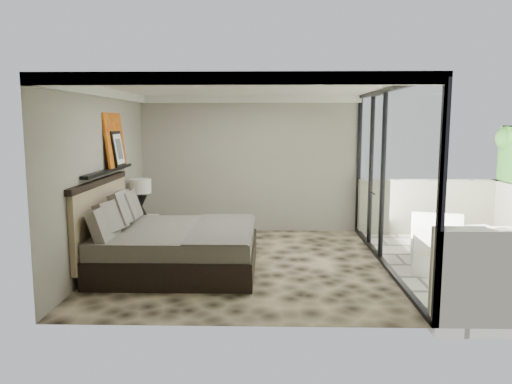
{
  "coord_description": "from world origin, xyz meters",
  "views": [
    {
      "loc": [
        0.38,
        -7.82,
        2.28
      ],
      "look_at": [
        0.18,
        0.4,
        1.12
      ],
      "focal_mm": 35.0,
      "sensor_mm": 36.0,
      "label": 1
    }
  ],
  "objects_px": {
    "nightstand": "(143,230)",
    "ottoman": "(480,241)",
    "lounger": "(439,249)",
    "table_lamp": "(141,193)",
    "bed": "(172,245)"
  },
  "relations": [
    {
      "from": "bed",
      "to": "ottoman",
      "type": "relative_size",
      "value": 5.04
    },
    {
      "from": "ottoman",
      "to": "table_lamp",
      "type": "bearing_deg",
      "value": 174.01
    },
    {
      "from": "ottoman",
      "to": "nightstand",
      "type": "bearing_deg",
      "value": 174.11
    },
    {
      "from": "bed",
      "to": "ottoman",
      "type": "height_order",
      "value": "bed"
    },
    {
      "from": "bed",
      "to": "table_lamp",
      "type": "distance_m",
      "value": 1.93
    },
    {
      "from": "nightstand",
      "to": "ottoman",
      "type": "height_order",
      "value": "nightstand"
    },
    {
      "from": "ottoman",
      "to": "lounger",
      "type": "height_order",
      "value": "lounger"
    },
    {
      "from": "nightstand",
      "to": "ottoman",
      "type": "xyz_separation_m",
      "value": [
        6.01,
        -0.62,
        -0.02
      ]
    },
    {
      "from": "table_lamp",
      "to": "ottoman",
      "type": "xyz_separation_m",
      "value": [
        6.02,
        -0.63,
        -0.73
      ]
    },
    {
      "from": "table_lamp",
      "to": "bed",
      "type": "bearing_deg",
      "value": -61.75
    },
    {
      "from": "ottoman",
      "to": "lounger",
      "type": "xyz_separation_m",
      "value": [
        -0.86,
        -0.5,
        -0.03
      ]
    },
    {
      "from": "table_lamp",
      "to": "lounger",
      "type": "relative_size",
      "value": 0.37
    },
    {
      "from": "nightstand",
      "to": "lounger",
      "type": "relative_size",
      "value": 0.28
    },
    {
      "from": "lounger",
      "to": "bed",
      "type": "bearing_deg",
      "value": -158.55
    },
    {
      "from": "nightstand",
      "to": "table_lamp",
      "type": "height_order",
      "value": "table_lamp"
    }
  ]
}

